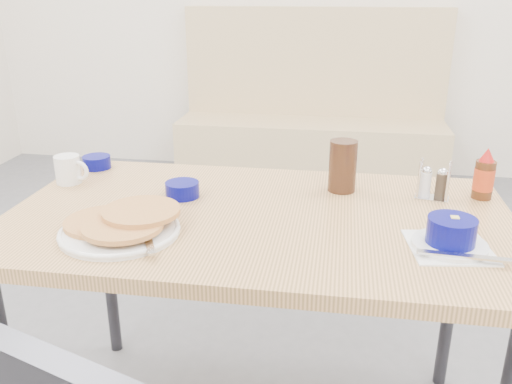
# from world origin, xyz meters

# --- Properties ---
(booth_bench) EXTENTS (1.90, 0.56, 1.22)m
(booth_bench) POSITION_xyz_m (0.00, 2.78, 0.35)
(booth_bench) COLOR tan
(booth_bench) RESTS_ON ground
(dining_table) EXTENTS (1.40, 0.80, 0.76)m
(dining_table) POSITION_xyz_m (0.00, 0.25, 0.70)
(dining_table) COLOR tan
(dining_table) RESTS_ON ground
(pancake_plate) EXTENTS (0.30, 0.30, 0.05)m
(pancake_plate) POSITION_xyz_m (-0.32, 0.07, 0.78)
(pancake_plate) COLOR white
(pancake_plate) RESTS_ON dining_table
(coffee_mug) EXTENTS (0.12, 0.08, 0.09)m
(coffee_mug) POSITION_xyz_m (-0.64, 0.41, 0.81)
(coffee_mug) COLOR white
(coffee_mug) RESTS_ON dining_table
(grits_setting) EXTENTS (0.23, 0.21, 0.08)m
(grits_setting) POSITION_xyz_m (0.49, 0.11, 0.79)
(grits_setting) COLOR white
(grits_setting) RESTS_ON dining_table
(creamer_bowl) EXTENTS (0.10, 0.10, 0.04)m
(creamer_bowl) POSITION_xyz_m (-0.62, 0.56, 0.78)
(creamer_bowl) COLOR #040664
(creamer_bowl) RESTS_ON dining_table
(butter_bowl) EXTENTS (0.10, 0.10, 0.05)m
(butter_bowl) POSITION_xyz_m (-0.24, 0.34, 0.78)
(butter_bowl) COLOR #040664
(butter_bowl) RESTS_ON dining_table
(amber_tumbler) EXTENTS (0.11, 0.11, 0.16)m
(amber_tumbler) POSITION_xyz_m (0.23, 0.47, 0.84)
(amber_tumbler) COLOR #371E11
(amber_tumbler) RESTS_ON dining_table
(condiment_caddy) EXTENTS (0.11, 0.08, 0.12)m
(condiment_caddy) POSITION_xyz_m (0.49, 0.45, 0.80)
(condiment_caddy) COLOR silver
(condiment_caddy) RESTS_ON dining_table
(syrup_bottle) EXTENTS (0.06, 0.06, 0.15)m
(syrup_bottle) POSITION_xyz_m (0.64, 0.47, 0.83)
(syrup_bottle) COLOR #47230F
(syrup_bottle) RESTS_ON dining_table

